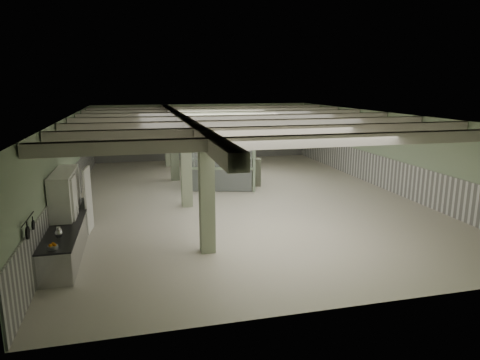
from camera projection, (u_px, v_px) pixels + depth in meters
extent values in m
plane|color=beige|center=(240.00, 196.00, 19.04)|extent=(20.00, 20.00, 0.00)
cube|color=silver|center=(240.00, 115.00, 18.25)|extent=(14.00, 20.00, 0.02)
cube|color=#99AF8C|center=(204.00, 132.00, 28.11)|extent=(14.00, 0.02, 3.60)
cube|color=#99AF8C|center=(353.00, 231.00, 9.17)|extent=(14.00, 0.02, 3.60)
cube|color=#99AF8C|center=(70.00, 163.00, 17.00)|extent=(0.02, 20.00, 3.60)
cube|color=#99AF8C|center=(383.00, 150.00, 20.28)|extent=(0.02, 20.00, 3.60)
cube|color=silver|center=(73.00, 189.00, 17.24)|extent=(0.05, 19.90, 1.50)
cube|color=silver|center=(381.00, 172.00, 20.51)|extent=(0.05, 19.90, 1.50)
cube|color=silver|center=(204.00, 148.00, 28.32)|extent=(13.90, 0.05, 1.50)
cube|color=beige|center=(182.00, 121.00, 17.71)|extent=(0.45, 19.90, 0.40)
cube|color=beige|center=(310.00, 141.00, 11.19)|extent=(13.90, 0.35, 0.32)
cube|color=beige|center=(278.00, 131.00, 13.55)|extent=(13.90, 0.35, 0.32)
cube|color=beige|center=(257.00, 124.00, 15.92)|extent=(13.90, 0.35, 0.32)
cube|color=beige|center=(240.00, 119.00, 18.29)|extent=(13.90, 0.35, 0.32)
cube|color=beige|center=(228.00, 115.00, 20.65)|extent=(13.90, 0.35, 0.32)
cube|color=beige|center=(218.00, 112.00, 23.02)|extent=(13.90, 0.35, 0.32)
cube|color=beige|center=(210.00, 109.00, 25.39)|extent=(13.90, 0.35, 0.32)
cube|color=#9AA686|center=(207.00, 193.00, 12.38)|extent=(0.42, 0.42, 3.60)
cube|color=#9AA686|center=(186.00, 163.00, 17.11)|extent=(0.42, 0.42, 3.60)
cube|color=#9AA686|center=(174.00, 146.00, 21.85)|extent=(0.42, 0.42, 3.60)
cube|color=#9AA686|center=(168.00, 136.00, 25.63)|extent=(0.42, 0.42, 3.60)
cylinder|color=black|center=(28.00, 219.00, 9.81)|extent=(0.02, 1.20, 0.02)
cone|color=#283628|center=(293.00, 142.00, 13.75)|extent=(0.44, 0.44, 0.22)
cone|color=#283628|center=(249.00, 126.00, 18.96)|extent=(0.44, 0.44, 0.22)
cone|color=#283628|center=(225.00, 118.00, 23.69)|extent=(0.44, 0.44, 0.22)
cube|color=#B9BABE|center=(68.00, 235.00, 12.82)|extent=(0.88, 5.24, 0.88)
cube|color=black|center=(67.00, 221.00, 12.72)|extent=(0.92, 5.28, 0.04)
cylinder|color=#B2B2B7|center=(53.00, 248.00, 10.52)|extent=(0.29, 0.29, 0.09)
cylinder|color=black|center=(28.00, 233.00, 9.54)|extent=(0.04, 0.29, 0.29)
cylinder|color=black|center=(33.00, 225.00, 10.08)|extent=(0.03, 0.23, 0.23)
cube|color=white|center=(66.00, 206.00, 13.44)|extent=(0.62, 2.48, 2.28)
cube|color=white|center=(75.00, 210.00, 12.98)|extent=(0.06, 0.93, 2.18)
cube|color=white|center=(84.00, 199.00, 14.19)|extent=(0.15, 0.93, 2.18)
cube|color=silver|center=(77.00, 210.00, 12.99)|extent=(0.02, 0.05, 0.30)
cube|color=silver|center=(81.00, 200.00, 14.07)|extent=(0.02, 0.05, 0.30)
cube|color=#8CA383|center=(186.00, 164.00, 19.51)|extent=(0.15, 0.15, 2.60)
cube|color=#8CA383|center=(193.00, 155.00, 22.05)|extent=(0.15, 0.15, 2.60)
cube|color=#8CA383|center=(254.00, 164.00, 19.47)|extent=(0.15, 0.15, 2.60)
cube|color=#8CA383|center=(253.00, 155.00, 22.00)|extent=(0.15, 0.15, 2.60)
cube|color=#8CA383|center=(221.00, 131.00, 20.46)|extent=(3.98, 3.61, 0.12)
cube|color=silver|center=(220.00, 180.00, 19.65)|extent=(2.84, 0.80, 1.05)
cube|color=silver|center=(220.00, 154.00, 19.38)|extent=(2.84, 0.80, 1.22)
cube|color=silver|center=(223.00, 169.00, 22.19)|extent=(2.84, 0.80, 1.05)
cube|color=silver|center=(223.00, 146.00, 21.92)|extent=(2.84, 0.80, 1.22)
cube|color=silver|center=(190.00, 174.00, 20.94)|extent=(0.67, 2.34, 1.05)
cube|color=silver|center=(189.00, 149.00, 20.67)|extent=(0.67, 2.34, 1.22)
cube|color=silver|center=(254.00, 174.00, 20.90)|extent=(0.67, 2.34, 1.05)
cube|color=silver|center=(254.00, 150.00, 20.63)|extent=(0.67, 2.34, 1.22)
cube|color=#626554|center=(257.00, 172.00, 20.93)|extent=(0.59, 0.71, 1.33)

